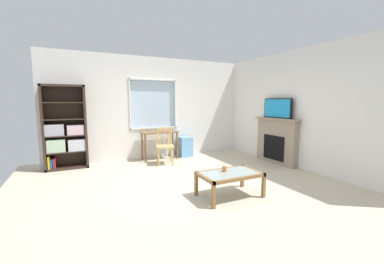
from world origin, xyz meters
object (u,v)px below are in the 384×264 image
Objects in this scene: bookshelf at (65,132)px; fireplace at (277,141)px; coffee_table at (230,176)px; sippy_cup at (224,169)px; wooden_chair at (165,145)px; tv at (277,108)px; desk_under_window at (159,136)px; plastic_drawer_unit at (185,146)px.

fireplace is (4.72, -1.78, -0.27)m from bookshelf.
sippy_cup is at bearing 113.12° from coffee_table.
wooden_chair is 0.91× the size of coffee_table.
tv is 9.54× the size of sippy_cup.
desk_under_window is 3.08m from tv.
tv is (2.52, -1.15, 0.91)m from wooden_chair.
bookshelf is 3.45× the size of plastic_drawer_unit.
bookshelf is 3.82m from sippy_cup.
bookshelf is at bearing 163.93° from wooden_chair.
bookshelf reaches higher than desk_under_window.
coffee_table is at bearing -86.08° from desk_under_window.
tv is at bearing 27.04° from sippy_cup.
tv is 2.77m from sippy_cup.
sippy_cup is (0.16, -2.85, -0.17)m from desk_under_window.
fireplace is 14.44× the size of sippy_cup.
sippy_cup is at bearing -85.10° from wooden_chair.
wooden_chair is at bearing 155.62° from fireplace.
wooden_chair is at bearing -144.55° from plastic_drawer_unit.
desk_under_window is at bearing 93.24° from sippy_cup.
sippy_cup is (-2.34, -1.18, -0.12)m from fireplace.
plastic_drawer_unit is at bearing 79.54° from coffee_table.
wooden_chair is 1.05× the size of tv.
wooden_chair reaches higher than coffee_table.
fireplace is (2.54, -1.15, 0.11)m from wooden_chair.
bookshelf is 2.23m from desk_under_window.
plastic_drawer_unit reaches higher than coffee_table.
bookshelf is 2.30m from wooden_chair.
wooden_chair is at bearing 155.46° from tv.
sippy_cup is at bearing -51.22° from bookshelf.
coffee_table is at bearing -150.71° from tv.
fireplace reaches higher than wooden_chair.
bookshelf is 2.23× the size of tv.
desk_under_window is 0.98× the size of coffee_table.
bookshelf reaches higher than fireplace.
desk_under_window is 2.96m from coffee_table.
fireplace is (1.75, -1.72, 0.29)m from plastic_drawer_unit.
sippy_cup is at bearing -101.56° from plastic_drawer_unit.
fireplace reaches higher than coffee_table.
desk_under_window is 3.00m from fireplace.
coffee_table is at bearing -150.90° from fireplace.
coffee_table is (0.20, -2.95, -0.27)m from desk_under_window.
desk_under_window is at bearing 146.32° from fireplace.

